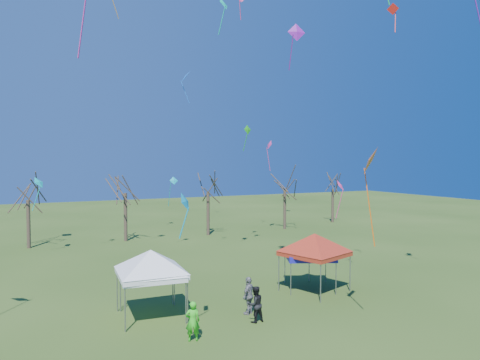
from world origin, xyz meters
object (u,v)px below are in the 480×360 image
object	(u,v)px
tree_2	(125,176)
tree_4	(285,176)
person_grey	(249,295)
tree_3	(208,177)
person_green	(193,321)
tent_white_west	(151,254)
tent_red	(315,237)
tree_5	(333,177)
tent_white_mid	(151,257)
person_dark	(255,304)
tree_1	(28,183)
tent_blue	(309,255)

from	to	relation	value
tree_2	tree_4	world-z (taller)	tree_2
tree_4	person_grey	xyz separation A→B (m)	(-15.99, -22.46, -5.12)
tree_3	person_grey	world-z (taller)	tree_3
person_green	person_grey	xyz separation A→B (m)	(3.62, 1.83, 0.09)
tent_white_west	tent_red	size ratio (longest dim) A/B	1.02
tree_4	tent_red	xyz separation A→B (m)	(-10.78, -20.76, -2.86)
tree_5	person_green	world-z (taller)	tree_5
tree_3	tent_white_mid	distance (m)	23.86
tree_3	person_green	size ratio (longest dim) A/B	4.62
person_dark	tent_white_mid	bearing A→B (deg)	-36.76
tree_5	person_dark	bearing A→B (deg)	-133.79
tree_5	tree_2	bearing A→B (deg)	-176.30
tent_red	person_grey	distance (m)	5.92
tree_3	tent_white_west	bearing A→B (deg)	-118.30
person_grey	tent_white_mid	bearing A→B (deg)	-56.07
tree_3	tree_4	size ratio (longest dim) A/B	1.00
tent_red	person_dark	distance (m)	6.52
tree_1	tree_3	xyz separation A→B (m)	(16.80, -0.60, 0.29)
tree_1	tree_2	distance (m)	8.42
tree_2	tent_white_mid	bearing A→B (deg)	-97.45
tree_2	person_grey	bearing A→B (deg)	-85.65
tree_4	tree_5	xyz separation A→B (m)	(8.37, 2.06, -0.33)
tree_1	tree_3	bearing A→B (deg)	-2.06
tree_5	tree_1	bearing A→B (deg)	-177.65
person_dark	tree_2	bearing A→B (deg)	-90.54
person_green	person_dark	world-z (taller)	person_dark
tree_1	tree_2	xyz separation A→B (m)	(8.40, -0.27, 0.50)
tree_1	tree_4	xyz separation A→B (m)	(26.12, -0.65, 0.27)
tree_1	person_green	size ratio (longest dim) A/B	4.41
tree_2	tent_white_mid	size ratio (longest dim) A/B	1.95
tent_white_mid	tent_blue	bearing A→B (deg)	3.76
tent_red	person_green	distance (m)	9.79
tree_1	tree_3	size ratio (longest dim) A/B	0.95
tent_white_west	tent_white_mid	world-z (taller)	tent_white_west
person_green	person_dark	xyz separation A→B (m)	(3.41, 0.74, 0.01)
person_dark	tree_1	bearing A→B (deg)	-71.89
person_grey	tree_5	bearing A→B (deg)	-170.70
tree_2	tent_white_west	world-z (taller)	tree_2
person_green	person_grey	bearing A→B (deg)	-139.09
tent_blue	person_green	xyz separation A→B (m)	(-8.87, -4.13, -1.16)
tree_2	tree_4	size ratio (longest dim) A/B	1.04
tent_white_mid	person_dark	distance (m)	5.53
tent_white_mid	tree_2	bearing A→B (deg)	82.55
tree_2	tent_white_west	size ratio (longest dim) A/B	1.87
person_dark	person_grey	distance (m)	1.11
tree_4	person_green	size ratio (longest dim) A/B	4.61
tent_white_west	person_green	bearing A→B (deg)	-75.83
tent_white_mid	person_grey	bearing A→B (deg)	-20.16
tree_2	tent_red	xyz separation A→B (m)	(6.94, -21.14, -3.09)
tree_2	tent_red	distance (m)	22.46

